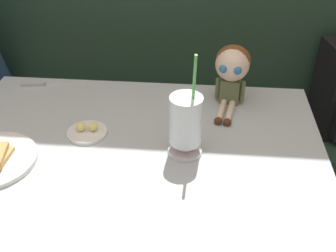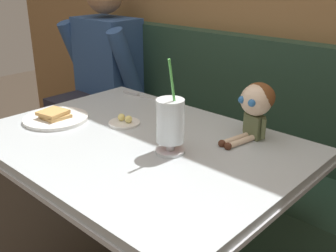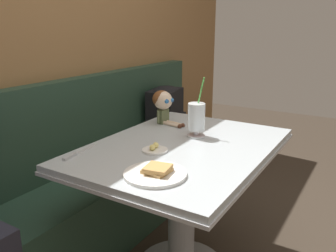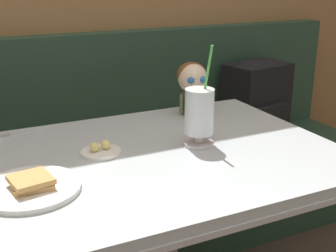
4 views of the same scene
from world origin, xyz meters
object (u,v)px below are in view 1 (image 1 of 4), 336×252
(butter_saucer, at_px, (87,131))
(seated_doll, at_px, (232,67))
(milkshake_glass, at_px, (186,123))
(butter_knife, at_px, (43,84))

(butter_saucer, relative_size, seated_doll, 0.53)
(milkshake_glass, relative_size, seated_doll, 1.39)
(butter_saucer, distance_m, seated_doll, 0.50)
(seated_doll, bearing_deg, milkshake_glass, -114.73)
(butter_saucer, xyz_separation_m, seated_doll, (0.43, 0.22, 0.12))
(butter_saucer, bearing_deg, butter_knife, 129.79)
(milkshake_glass, xyz_separation_m, butter_knife, (-0.53, 0.35, -0.09))
(butter_saucer, bearing_deg, seated_doll, 27.54)
(butter_knife, xyz_separation_m, seated_doll, (0.66, -0.06, 0.12))
(butter_saucer, height_order, seated_doll, seated_doll)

